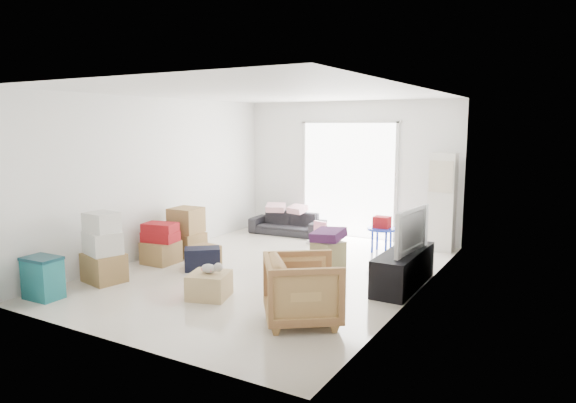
{
  "coord_description": "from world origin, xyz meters",
  "views": [
    {
      "loc": [
        4.05,
        -6.49,
        2.25
      ],
      "look_at": [
        0.21,
        0.2,
        1.08
      ],
      "focal_mm": 32.0,
      "sensor_mm": 36.0,
      "label": 1
    }
  ],
  "objects_px": {
    "storage_bins": "(43,278)",
    "ottoman": "(328,254)",
    "armchair": "(303,286)",
    "tv_console": "(403,269)",
    "television": "(404,246)",
    "wood_crate": "(209,285)",
    "ac_tower": "(442,202)",
    "sofa": "(287,220)",
    "kids_table": "(382,227)"
  },
  "relations": [
    {
      "from": "storage_bins",
      "to": "ottoman",
      "type": "xyz_separation_m",
      "value": [
        2.57,
        3.19,
        -0.07
      ]
    },
    {
      "from": "armchair",
      "to": "tv_console",
      "type": "bearing_deg",
      "value": -53.88
    },
    {
      "from": "television",
      "to": "wood_crate",
      "type": "height_order",
      "value": "television"
    },
    {
      "from": "ac_tower",
      "to": "storage_bins",
      "type": "height_order",
      "value": "ac_tower"
    },
    {
      "from": "tv_console",
      "to": "television",
      "type": "height_order",
      "value": "television"
    },
    {
      "from": "sofa",
      "to": "kids_table",
      "type": "height_order",
      "value": "kids_table"
    },
    {
      "from": "wood_crate",
      "to": "ottoman",
      "type": "bearing_deg",
      "value": 70.89
    },
    {
      "from": "kids_table",
      "to": "wood_crate",
      "type": "bearing_deg",
      "value": -108.06
    },
    {
      "from": "armchair",
      "to": "storage_bins",
      "type": "height_order",
      "value": "armchair"
    },
    {
      "from": "television",
      "to": "ac_tower",
      "type": "bearing_deg",
      "value": 6.66
    },
    {
      "from": "tv_console",
      "to": "ottoman",
      "type": "relative_size",
      "value": 3.67
    },
    {
      "from": "wood_crate",
      "to": "tv_console",
      "type": "bearing_deg",
      "value": 39.89
    },
    {
      "from": "ac_tower",
      "to": "wood_crate",
      "type": "xyz_separation_m",
      "value": [
        -2.01,
        -4.06,
        -0.71
      ]
    },
    {
      "from": "television",
      "to": "armchair",
      "type": "bearing_deg",
      "value": 167.72
    },
    {
      "from": "armchair",
      "to": "ottoman",
      "type": "relative_size",
      "value": 2.05
    },
    {
      "from": "sofa",
      "to": "armchair",
      "type": "distance_m",
      "value": 4.78
    },
    {
      "from": "ac_tower",
      "to": "kids_table",
      "type": "height_order",
      "value": "ac_tower"
    },
    {
      "from": "television",
      "to": "sofa",
      "type": "xyz_separation_m",
      "value": [
        -3.13,
        2.19,
        -0.28
      ]
    },
    {
      "from": "ac_tower",
      "to": "sofa",
      "type": "xyz_separation_m",
      "value": [
        -3.08,
        -0.15,
        -0.58
      ]
    },
    {
      "from": "ac_tower",
      "to": "tv_console",
      "type": "height_order",
      "value": "ac_tower"
    },
    {
      "from": "ottoman",
      "to": "wood_crate",
      "type": "xyz_separation_m",
      "value": [
        -0.72,
        -2.08,
        -0.04
      ]
    },
    {
      "from": "kids_table",
      "to": "sofa",
      "type": "bearing_deg",
      "value": 168.0
    },
    {
      "from": "tv_console",
      "to": "ottoman",
      "type": "xyz_separation_m",
      "value": [
        -1.33,
        0.36,
        -0.05
      ]
    },
    {
      "from": "television",
      "to": "wood_crate",
      "type": "xyz_separation_m",
      "value": [
        -2.06,
        -1.72,
        -0.41
      ]
    },
    {
      "from": "television",
      "to": "ottoman",
      "type": "bearing_deg",
      "value": 80.14
    },
    {
      "from": "tv_console",
      "to": "sofa",
      "type": "bearing_deg",
      "value": 145.0
    },
    {
      "from": "armchair",
      "to": "kids_table",
      "type": "xyz_separation_m",
      "value": [
        -0.34,
        3.58,
        0.03
      ]
    },
    {
      "from": "tv_console",
      "to": "storage_bins",
      "type": "xyz_separation_m",
      "value": [
        -3.9,
        -2.82,
        0.03
      ]
    },
    {
      "from": "television",
      "to": "ottoman",
      "type": "distance_m",
      "value": 1.43
    },
    {
      "from": "sofa",
      "to": "kids_table",
      "type": "distance_m",
      "value": 2.25
    },
    {
      "from": "tv_console",
      "to": "armchair",
      "type": "bearing_deg",
      "value": -107.71
    },
    {
      "from": "sofa",
      "to": "wood_crate",
      "type": "xyz_separation_m",
      "value": [
        1.07,
        -3.91,
        -0.13
      ]
    },
    {
      "from": "armchair",
      "to": "storage_bins",
      "type": "distance_m",
      "value": 3.45
    },
    {
      "from": "tv_console",
      "to": "kids_table",
      "type": "distance_m",
      "value": 1.97
    },
    {
      "from": "ac_tower",
      "to": "armchair",
      "type": "bearing_deg",
      "value": -97.38
    },
    {
      "from": "ac_tower",
      "to": "kids_table",
      "type": "xyz_separation_m",
      "value": [
        -0.88,
        -0.62,
        -0.42
      ]
    },
    {
      "from": "ottoman",
      "to": "wood_crate",
      "type": "relative_size",
      "value": 0.84
    },
    {
      "from": "ac_tower",
      "to": "wood_crate",
      "type": "bearing_deg",
      "value": -116.3
    },
    {
      "from": "ottoman",
      "to": "kids_table",
      "type": "bearing_deg",
      "value": 73.56
    },
    {
      "from": "storage_bins",
      "to": "ottoman",
      "type": "height_order",
      "value": "storage_bins"
    },
    {
      "from": "storage_bins",
      "to": "ottoman",
      "type": "distance_m",
      "value": 4.09
    },
    {
      "from": "tv_console",
      "to": "wood_crate",
      "type": "distance_m",
      "value": 2.68
    },
    {
      "from": "ac_tower",
      "to": "sofa",
      "type": "bearing_deg",
      "value": -177.21
    },
    {
      "from": "television",
      "to": "armchair",
      "type": "height_order",
      "value": "armchair"
    },
    {
      "from": "ac_tower",
      "to": "tv_console",
      "type": "bearing_deg",
      "value": -88.78
    },
    {
      "from": "ac_tower",
      "to": "sofa",
      "type": "distance_m",
      "value": 3.14
    },
    {
      "from": "ottoman",
      "to": "storage_bins",
      "type": "bearing_deg",
      "value": -128.83
    },
    {
      "from": "television",
      "to": "ottoman",
      "type": "relative_size",
      "value": 2.55
    },
    {
      "from": "sofa",
      "to": "wood_crate",
      "type": "height_order",
      "value": "sofa"
    },
    {
      "from": "tv_console",
      "to": "wood_crate",
      "type": "bearing_deg",
      "value": -140.11
    }
  ]
}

